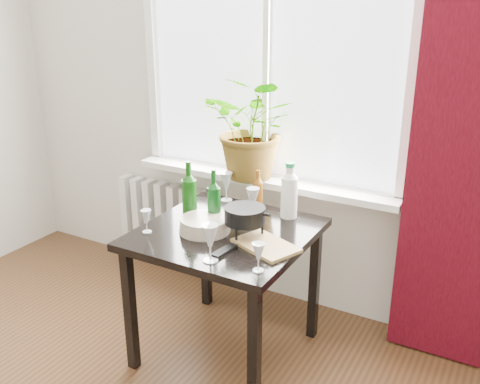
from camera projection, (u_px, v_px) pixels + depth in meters
The scene contains 19 objects.
window at pixel (269, 48), 3.07m from camera, with size 1.72×0.08×1.62m.
windowsill at pixel (261, 179), 3.28m from camera, with size 1.72×0.20×0.04m.
curtain at pixel (467, 125), 2.58m from camera, with size 0.50×0.12×2.56m.
radiator at pixel (169, 221), 3.80m from camera, with size 0.80×0.10×0.55m.
table at pixel (226, 246), 2.80m from camera, with size 0.85×0.85×0.74m.
potted_plant at pixel (255, 128), 3.14m from camera, with size 0.56×0.48×0.62m, color #386F1D.
wine_bottle_left at pixel (189, 191), 2.84m from camera, with size 0.08×0.08×0.34m, color #0E410C, non-canonical shape.
wine_bottle_right at pixel (214, 197), 2.79m from camera, with size 0.07×0.07×0.31m, color #0C4213, non-canonical shape.
bottle_amber at pixel (258, 190), 3.00m from camera, with size 0.06×0.06×0.23m, color #6C370C, non-canonical shape.
cleaning_bottle at pixel (289, 189), 2.88m from camera, with size 0.09×0.09×0.32m, color white, non-canonical shape.
wineglass_front_right at pixel (210, 243), 2.41m from camera, with size 0.08×0.08×0.18m, color silver, non-canonical shape.
wineglass_far_right at pixel (258, 257), 2.33m from camera, with size 0.06×0.06×0.14m, color silver, non-canonical shape.
wineglass_back_center at pixel (253, 202), 2.91m from camera, with size 0.07×0.07×0.17m, color silver, non-canonical shape.
wineglass_back_left at pixel (226, 186), 3.14m from camera, with size 0.08×0.08×0.18m, color silver, non-canonical shape.
wineglass_front_left at pixel (146, 221), 2.72m from camera, with size 0.05×0.05×0.13m, color silver, non-canonical shape.
plate_stack at pixel (204, 225), 2.75m from camera, with size 0.27×0.27×0.07m, color #BFB09E.
fondue_pot at pixel (245, 222), 2.67m from camera, with size 0.24×0.20×0.16m, color black, non-canonical shape.
tv_remote at pixel (224, 251), 2.53m from camera, with size 0.05×0.16×0.02m, color black.
cutting_board at pixel (266, 245), 2.58m from camera, with size 0.31×0.20×0.02m, color #A4824A.
Camera 1 is at (1.40, -0.62, 1.88)m, focal length 40.00 mm.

